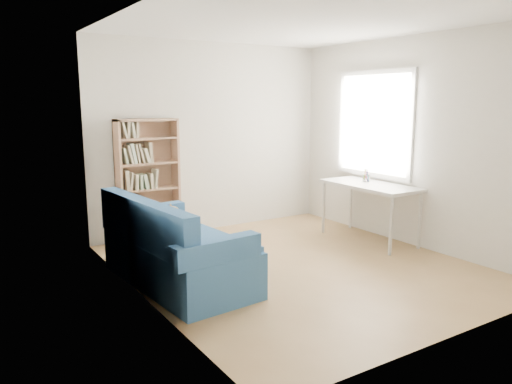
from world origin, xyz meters
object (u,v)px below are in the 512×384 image
Objects in this scene: bookshelf at (148,185)px; sofa at (175,251)px; desk at (370,189)px; pen_cup at (366,177)px.

sofa is at bearing -102.09° from bookshelf.
bookshelf reaches higher than sofa.
bookshelf is 2.87m from desk.
bookshelf is 2.87m from pen_cup.
pen_cup is (2.87, 0.26, 0.48)m from sofa.
desk is at bearing -3.35° from sofa.
pen_cup is at bearing -28.07° from bookshelf.
bookshelf is (0.35, 1.61, 0.40)m from sofa.
sofa is 2.93m from pen_cup.
pen_cup reaches higher than sofa.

